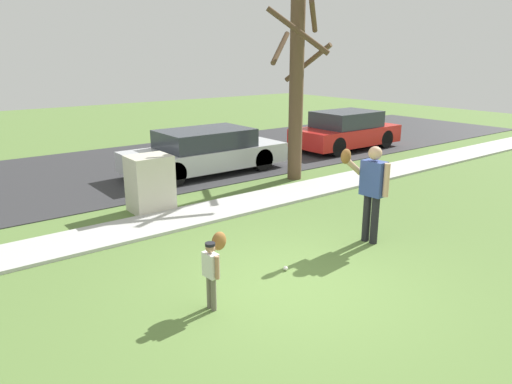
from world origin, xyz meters
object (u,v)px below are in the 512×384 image
Objects in this scene: person_adult at (371,185)px; baseball at (286,268)px; street_tree_near at (297,85)px; parked_sedan_silver at (205,151)px; utility_cabinet at (150,183)px; parked_hatchback_red at (346,131)px; person_child at (214,261)px.

baseball is at bearing -4.39° from person_adult.
parked_sedan_silver is at bearing 128.23° from street_tree_near.
parked_hatchback_red is at bearing 14.59° from utility_cabinet.
baseball is (-1.94, -0.00, -1.03)m from person_adult.
parked_hatchback_red is (4.26, 2.05, -1.84)m from street_tree_near.
parked_hatchback_red is at bearing 37.33° from baseball.
person_adult is 1.77× the size of person_child.
street_tree_near is at bearing 34.94° from person_child.
parked_sedan_silver is at bearing 38.90° from utility_cabinet.
parked_hatchback_red is at bearing 29.43° from person_child.
street_tree_near is at bearing 2.44° from utility_cabinet.
person_child is 11.67m from parked_hatchback_red.
person_adult is at bearing -135.07° from parked_hatchback_red.
street_tree_near is at bearing -120.13° from person_adult.
parked_hatchback_red reaches higher than baseball.
utility_cabinet reaches higher than baseball.
parked_hatchback_red reaches higher than parked_sedan_silver.
utility_cabinet is (-2.29, 4.03, -0.47)m from person_adult.
street_tree_near reaches higher than person_child.
person_adult reaches higher than parked_sedan_silver.
baseball is at bearing -85.04° from utility_cabinet.
parked_hatchback_red reaches higher than utility_cabinet.
person_adult is 0.38× the size of parked_sedan_silver.
utility_cabinet is 0.30× the size of parked_hatchback_red.
parked_hatchback_red is (6.28, 6.27, -0.41)m from person_adult.
utility_cabinet is at bearing -177.56° from street_tree_near.
parked_sedan_silver is at bearing -98.49° from person_adult.
baseball is (1.46, 0.24, -0.62)m from person_child.
parked_sedan_silver is (2.38, 6.24, 0.58)m from baseball.
person_adult is 23.61× the size of baseball.
person_adult is 0.44× the size of parked_hatchback_red.
street_tree_near is at bearing 46.80° from baseball.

